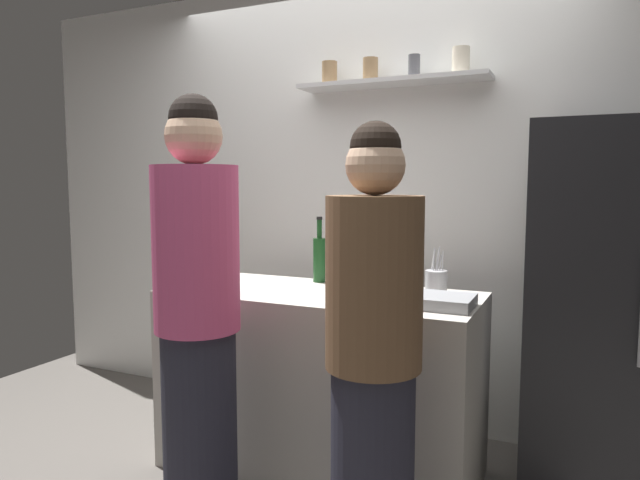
{
  "coord_description": "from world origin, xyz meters",
  "views": [
    {
      "loc": [
        1.14,
        -1.94,
        1.41
      ],
      "look_at": [
        0.01,
        0.52,
        1.14
      ],
      "focal_mm": 32.02,
      "sensor_mm": 36.0,
      "label": 1
    }
  ],
  "objects_px": {
    "baking_pan": "(433,300)",
    "person_pink_top": "(198,318)",
    "refrigerator": "(596,311)",
    "utensil_holder": "(436,281)",
    "wine_bottle_amber_glass": "(220,253)",
    "person_brown_jacket": "(373,358)",
    "wine_bottle_green_glass": "(319,258)",
    "water_bottle_plastic": "(206,262)",
    "wine_bottle_pale_glass": "(351,277)",
    "wine_bottle_dark_glass": "(401,270)"
  },
  "relations": [
    {
      "from": "wine_bottle_pale_glass",
      "to": "person_pink_top",
      "type": "bearing_deg",
      "value": -144.46
    },
    {
      "from": "person_brown_jacket",
      "to": "wine_bottle_amber_glass",
      "type": "bearing_deg",
      "value": -116.78
    },
    {
      "from": "refrigerator",
      "to": "wine_bottle_pale_glass",
      "type": "relative_size",
      "value": 4.95
    },
    {
      "from": "refrigerator",
      "to": "wine_bottle_pale_glass",
      "type": "bearing_deg",
      "value": -147.53
    },
    {
      "from": "refrigerator",
      "to": "baking_pan",
      "type": "height_order",
      "value": "refrigerator"
    },
    {
      "from": "wine_bottle_green_glass",
      "to": "water_bottle_plastic",
      "type": "relative_size",
      "value": 1.32
    },
    {
      "from": "utensil_holder",
      "to": "refrigerator",
      "type": "bearing_deg",
      "value": 9.36
    },
    {
      "from": "wine_bottle_dark_glass",
      "to": "wine_bottle_green_glass",
      "type": "bearing_deg",
      "value": 162.89
    },
    {
      "from": "utensil_holder",
      "to": "wine_bottle_dark_glass",
      "type": "height_order",
      "value": "wine_bottle_dark_glass"
    },
    {
      "from": "water_bottle_plastic",
      "to": "person_brown_jacket",
      "type": "xyz_separation_m",
      "value": [
        1.1,
        -0.55,
        -0.21
      ]
    },
    {
      "from": "baking_pan",
      "to": "utensil_holder",
      "type": "relative_size",
      "value": 1.54
    },
    {
      "from": "refrigerator",
      "to": "wine_bottle_pale_glass",
      "type": "height_order",
      "value": "refrigerator"
    },
    {
      "from": "refrigerator",
      "to": "utensil_holder",
      "type": "distance_m",
      "value": 0.71
    },
    {
      "from": "person_pink_top",
      "to": "wine_bottle_amber_glass",
      "type": "bearing_deg",
      "value": 49.62
    },
    {
      "from": "wine_bottle_pale_glass",
      "to": "wine_bottle_green_glass",
      "type": "bearing_deg",
      "value": 126.7
    },
    {
      "from": "wine_bottle_green_glass",
      "to": "wine_bottle_pale_glass",
      "type": "xyz_separation_m",
      "value": [
        0.38,
        -0.51,
        -0.0
      ]
    },
    {
      "from": "utensil_holder",
      "to": "wine_bottle_green_glass",
      "type": "relative_size",
      "value": 0.64
    },
    {
      "from": "baking_pan",
      "to": "person_pink_top",
      "type": "distance_m",
      "value": 0.98
    },
    {
      "from": "wine_bottle_green_glass",
      "to": "wine_bottle_pale_glass",
      "type": "bearing_deg",
      "value": -53.3
    },
    {
      "from": "utensil_holder",
      "to": "wine_bottle_amber_glass",
      "type": "height_order",
      "value": "wine_bottle_amber_glass"
    },
    {
      "from": "water_bottle_plastic",
      "to": "wine_bottle_dark_glass",
      "type": "bearing_deg",
      "value": 8.88
    },
    {
      "from": "wine_bottle_dark_glass",
      "to": "wine_bottle_amber_glass",
      "type": "relative_size",
      "value": 0.93
    },
    {
      "from": "baking_pan",
      "to": "wine_bottle_green_glass",
      "type": "xyz_separation_m",
      "value": [
        -0.69,
        0.35,
        0.1
      ]
    },
    {
      "from": "utensil_holder",
      "to": "person_brown_jacket",
      "type": "bearing_deg",
      "value": -91.9
    },
    {
      "from": "utensil_holder",
      "to": "wine_bottle_green_glass",
      "type": "height_order",
      "value": "wine_bottle_green_glass"
    },
    {
      "from": "baking_pan",
      "to": "person_pink_top",
      "type": "bearing_deg",
      "value": -146.75
    },
    {
      "from": "wine_bottle_amber_glass",
      "to": "water_bottle_plastic",
      "type": "relative_size",
      "value": 1.27
    },
    {
      "from": "wine_bottle_green_glass",
      "to": "wine_bottle_amber_glass",
      "type": "relative_size",
      "value": 1.03
    },
    {
      "from": "person_brown_jacket",
      "to": "person_pink_top",
      "type": "relative_size",
      "value": 0.92
    },
    {
      "from": "wine_bottle_dark_glass",
      "to": "person_brown_jacket",
      "type": "relative_size",
      "value": 0.19
    },
    {
      "from": "wine_bottle_green_glass",
      "to": "wine_bottle_amber_glass",
      "type": "distance_m",
      "value": 0.59
    },
    {
      "from": "wine_bottle_pale_glass",
      "to": "person_brown_jacket",
      "type": "bearing_deg",
      "value": -57.17
    },
    {
      "from": "utensil_holder",
      "to": "person_brown_jacket",
      "type": "relative_size",
      "value": 0.14
    },
    {
      "from": "wine_bottle_pale_glass",
      "to": "water_bottle_plastic",
      "type": "xyz_separation_m",
      "value": [
        -0.89,
        0.21,
        -0.01
      ]
    },
    {
      "from": "baking_pan",
      "to": "person_pink_top",
      "type": "height_order",
      "value": "person_pink_top"
    },
    {
      "from": "wine_bottle_amber_glass",
      "to": "refrigerator",
      "type": "bearing_deg",
      "value": 4.06
    },
    {
      "from": "refrigerator",
      "to": "wine_bottle_amber_glass",
      "type": "distance_m",
      "value": 1.93
    },
    {
      "from": "wine_bottle_amber_glass",
      "to": "person_brown_jacket",
      "type": "relative_size",
      "value": 0.21
    },
    {
      "from": "water_bottle_plastic",
      "to": "utensil_holder",
      "type": "bearing_deg",
      "value": 13.65
    },
    {
      "from": "baking_pan",
      "to": "person_brown_jacket",
      "type": "distance_m",
      "value": 0.53
    },
    {
      "from": "utensil_holder",
      "to": "wine_bottle_pale_glass",
      "type": "height_order",
      "value": "wine_bottle_pale_glass"
    },
    {
      "from": "wine_bottle_dark_glass",
      "to": "person_brown_jacket",
      "type": "bearing_deg",
      "value": -80.93
    },
    {
      "from": "wine_bottle_pale_glass",
      "to": "wine_bottle_amber_glass",
      "type": "height_order",
      "value": "wine_bottle_pale_glass"
    },
    {
      "from": "person_brown_jacket",
      "to": "water_bottle_plastic",
      "type": "bearing_deg",
      "value": -109.24
    },
    {
      "from": "refrigerator",
      "to": "wine_bottle_dark_glass",
      "type": "xyz_separation_m",
      "value": [
        -0.83,
        -0.23,
        0.16
      ]
    },
    {
      "from": "wine_bottle_pale_glass",
      "to": "refrigerator",
      "type": "bearing_deg",
      "value": 32.47
    },
    {
      "from": "wine_bottle_amber_glass",
      "to": "water_bottle_plastic",
      "type": "height_order",
      "value": "wine_bottle_amber_glass"
    },
    {
      "from": "wine_bottle_amber_glass",
      "to": "water_bottle_plastic",
      "type": "xyz_separation_m",
      "value": [
        0.09,
        -0.25,
        -0.01
      ]
    },
    {
      "from": "wine_bottle_pale_glass",
      "to": "wine_bottle_dark_glass",
      "type": "bearing_deg",
      "value": 73.77
    },
    {
      "from": "wine_bottle_amber_glass",
      "to": "person_brown_jacket",
      "type": "bearing_deg",
      "value": -33.86
    }
  ]
}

